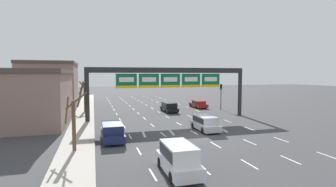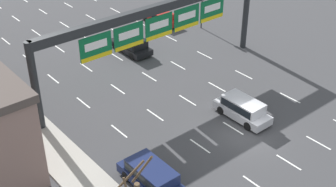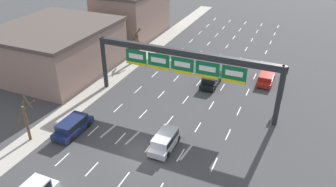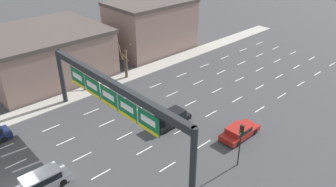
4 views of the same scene
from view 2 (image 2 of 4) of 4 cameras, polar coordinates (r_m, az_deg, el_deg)
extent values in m
plane|color=#3D3D3F|center=(33.91, 9.17, -4.97)|extent=(220.00, 220.00, 0.00)
cube|color=white|center=(30.77, -0.63, -8.82)|extent=(0.12, 2.00, 0.01)
cube|color=white|center=(33.99, -5.98, -4.59)|extent=(0.12, 2.00, 0.01)
cube|color=white|center=(37.60, -10.30, -1.10)|extent=(0.12, 2.00, 0.01)
cube|color=white|center=(41.49, -13.82, 1.76)|extent=(0.12, 2.00, 0.01)
cube|color=white|center=(45.61, -16.74, 4.11)|extent=(0.12, 2.00, 0.01)
cube|color=white|center=(49.89, -19.17, 6.06)|extent=(0.12, 2.00, 0.01)
cube|color=white|center=(29.94, 10.57, -10.82)|extent=(0.12, 2.00, 0.01)
cube|color=white|center=(32.48, 3.92, -6.41)|extent=(0.12, 2.00, 0.01)
cube|color=white|center=(35.54, -1.59, -2.63)|extent=(0.12, 2.00, 0.01)
cube|color=white|center=(39.01, -6.15, 0.54)|extent=(0.12, 2.00, 0.01)
cube|color=white|center=(42.78, -9.93, 3.17)|extent=(0.12, 2.00, 0.01)
cube|color=white|center=(46.78, -13.10, 5.35)|extent=(0.12, 2.00, 0.01)
cube|color=white|center=(50.96, -15.78, 7.16)|extent=(0.12, 2.00, 0.01)
cube|color=white|center=(55.28, -18.06, 8.69)|extent=(0.12, 2.00, 0.01)
cube|color=white|center=(32.04, 14.49, -8.12)|extent=(0.12, 2.00, 0.01)
cube|color=white|center=(34.43, 7.95, -4.22)|extent=(0.12, 2.00, 0.01)
cube|color=white|center=(37.33, 2.39, -0.82)|extent=(0.12, 2.00, 0.01)
cube|color=white|center=(40.64, -2.31, 2.06)|extent=(0.12, 2.00, 0.01)
cube|color=white|center=(44.28, -6.28, 4.48)|extent=(0.12, 2.00, 0.01)
cube|color=white|center=(48.15, -9.65, 6.50)|extent=(0.12, 2.00, 0.01)
cube|color=white|center=(52.22, -12.53, 8.20)|extent=(0.12, 2.00, 0.01)
cube|color=white|center=(56.44, -15.00, 9.63)|extent=(0.12, 2.00, 0.01)
cube|color=white|center=(60.78, -17.14, 10.85)|extent=(0.12, 2.00, 0.01)
cube|color=white|center=(34.33, 17.86, -5.74)|extent=(0.12, 2.00, 0.01)
cube|color=white|center=(36.57, 11.50, -2.26)|extent=(0.12, 2.00, 0.01)
cube|color=white|center=(39.31, 5.98, 0.81)|extent=(0.12, 2.00, 0.01)
cube|color=white|center=(42.47, 1.22, 3.44)|extent=(0.12, 2.00, 0.01)
cube|color=white|center=(45.96, -2.87, 5.68)|extent=(0.12, 2.00, 0.01)
cube|color=white|center=(49.71, -6.38, 7.57)|extent=(0.12, 2.00, 0.01)
cube|color=white|center=(53.66, -9.42, 9.16)|extent=(0.12, 2.00, 0.01)
cube|color=white|center=(57.77, -12.05, 10.51)|extent=(0.12, 2.00, 0.01)
cube|color=white|center=(38.87, 14.64, -0.51)|extent=(0.12, 2.00, 0.01)
cube|color=white|center=(41.46, 9.22, 2.28)|extent=(0.12, 2.00, 0.01)
cube|color=white|center=(44.47, 4.46, 4.70)|extent=(0.12, 2.00, 0.01)
cube|color=white|center=(47.81, 0.30, 6.77)|extent=(0.12, 2.00, 0.01)
cube|color=white|center=(51.42, -3.31, 8.54)|extent=(0.12, 2.00, 0.01)
cube|color=white|center=(55.25, -6.47, 10.04)|extent=(0.12, 2.00, 0.01)
cylinder|color=#232628|center=(33.51, -15.88, 0.72)|extent=(0.56, 0.56, 6.90)
cylinder|color=#232628|center=(45.14, 9.45, 9.57)|extent=(0.56, 0.56, 6.90)
cube|color=#232628|center=(37.07, -1.46, 10.28)|extent=(21.40, 0.60, 0.70)
cube|color=#0C6033|center=(34.33, -8.79, 5.62)|extent=(2.68, 0.08, 1.86)
cube|color=white|center=(34.22, -8.77, 5.85)|extent=(1.87, 0.02, 0.60)
cube|color=yellow|center=(34.63, -8.65, 4.45)|extent=(2.62, 0.02, 0.34)
cube|color=#0C6033|center=(35.75, -4.80, 6.96)|extent=(2.68, 0.08, 1.86)
cube|color=white|center=(35.65, -4.77, 7.18)|extent=(1.87, 0.02, 0.60)
cube|color=yellow|center=(36.03, -4.70, 5.83)|extent=(2.62, 0.02, 0.34)
cube|color=#0C6033|center=(37.34, -1.11, 8.16)|extent=(2.68, 0.08, 1.86)
cube|color=white|center=(37.24, -1.07, 8.37)|extent=(1.87, 0.02, 0.60)
cube|color=yellow|center=(37.62, -1.05, 7.06)|extent=(2.62, 0.02, 0.34)
cube|color=#0C6033|center=(39.09, 2.28, 9.22)|extent=(2.68, 0.08, 1.86)
cube|color=white|center=(39.00, 2.33, 9.43)|extent=(1.87, 0.02, 0.60)
cube|color=yellow|center=(39.35, 2.30, 8.17)|extent=(2.62, 0.02, 0.34)
cube|color=#0C6033|center=(40.97, 5.39, 10.17)|extent=(2.68, 0.08, 1.86)
cube|color=white|center=(40.88, 5.45, 10.37)|extent=(1.87, 0.02, 0.60)
cube|color=yellow|center=(41.22, 5.38, 9.16)|extent=(2.62, 0.02, 0.34)
cube|color=#B7B7BC|center=(35.37, 8.99, -2.26)|extent=(1.77, 4.53, 0.61)
cube|color=#B7B7BC|center=(34.97, 9.14, -1.33)|extent=(1.63, 3.17, 0.79)
cube|color=black|center=(34.97, 9.14, -1.33)|extent=(1.66, 2.92, 0.57)
cylinder|color=black|center=(35.71, 6.50, -2.03)|extent=(0.22, 0.66, 0.66)
cylinder|color=black|center=(36.72, 8.25, -1.15)|extent=(0.22, 0.66, 0.66)
cylinder|color=black|center=(34.25, 9.73, -3.94)|extent=(0.22, 0.66, 0.66)
cylinder|color=black|center=(35.29, 11.46, -2.96)|extent=(0.22, 0.66, 0.66)
cube|color=#19234C|center=(29.01, -2.05, -10.46)|extent=(1.91, 4.72, 0.63)
cube|color=#19234C|center=(28.53, -2.01, -9.48)|extent=(1.76, 3.30, 0.75)
cube|color=black|center=(28.53, -2.01, -9.48)|extent=(1.80, 3.04, 0.54)
cylinder|color=black|center=(29.63, -5.10, -10.01)|extent=(0.22, 0.66, 0.66)
cylinder|color=black|center=(30.38, -2.39, -8.66)|extent=(0.22, 0.66, 0.66)
cube|color=black|center=(44.96, -4.56, 5.68)|extent=(1.91, 4.58, 0.56)
cube|color=black|center=(44.64, -4.56, 6.42)|extent=(1.75, 3.21, 0.76)
cube|color=black|center=(44.64, -4.56, 6.42)|extent=(1.79, 2.95, 0.55)
cylinder|color=black|center=(45.62, -6.45, 5.76)|extent=(0.22, 0.66, 0.66)
cylinder|color=black|center=(46.49, -4.68, 6.36)|extent=(0.22, 0.66, 0.66)
cylinder|color=black|center=(43.56, -4.42, 4.59)|extent=(0.22, 0.66, 0.66)
cylinder|color=black|center=(44.47, -2.61, 5.23)|extent=(0.22, 0.66, 0.66)
cube|color=maroon|center=(51.21, -0.98, 9.07)|extent=(1.90, 4.69, 0.57)
cube|color=maroon|center=(50.80, -0.78, 9.56)|extent=(1.75, 2.44, 0.54)
cube|color=black|center=(50.80, -0.78, 9.56)|extent=(1.79, 2.24, 0.39)
cylinder|color=black|center=(51.81, -2.71, 9.13)|extent=(0.22, 0.66, 0.66)
cylinder|color=black|center=(52.79, -1.21, 9.58)|extent=(0.22, 0.66, 0.66)
cylinder|color=black|center=(49.76, -0.73, 8.20)|extent=(0.22, 0.66, 0.66)
cylinder|color=black|center=(50.78, 0.80, 8.68)|extent=(0.22, 0.66, 0.66)
cylinder|color=black|center=(49.68, 4.12, 9.83)|extent=(0.12, 0.12, 3.47)
cylinder|color=brown|center=(24.21, -4.66, -9.92)|extent=(1.69, 0.44, 1.38)
cylinder|color=brown|center=(23.68, -3.20, -9.26)|extent=(0.66, 1.19, 2.10)
camera|label=1|loc=(19.11, 55.15, -33.88)|focal=28.00mm
camera|label=3|loc=(33.57, 62.10, 16.53)|focal=35.00mm
camera|label=4|loc=(46.75, 39.14, 25.64)|focal=35.00mm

